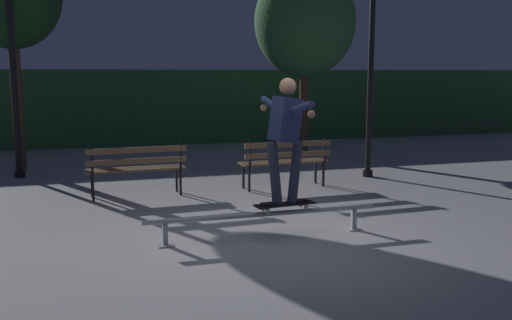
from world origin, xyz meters
TOP-DOWN VIEW (x-y plane):
  - ground_plane at (0.00, 0.00)m, footprint 90.00×90.00m
  - hedge_backdrop at (0.00, 10.20)m, footprint 24.00×1.20m
  - grind_rail at (-0.00, 0.10)m, footprint 2.99×0.18m
  - skateboard at (0.27, 0.10)m, footprint 0.80×0.28m
  - skateboarder at (0.27, 0.10)m, footprint 0.63×1.40m
  - park_bench_leftmost at (-1.31, 2.88)m, footprint 1.62×0.49m
  - park_bench_left_center at (1.27, 2.88)m, footprint 1.62×0.49m
  - tree_far_right at (3.11, 6.73)m, footprint 2.46×2.46m
  - lamp_post_left at (-3.36, 5.38)m, footprint 0.32×0.32m
  - lamp_post_right at (3.22, 3.52)m, footprint 0.32×0.32m

SIDE VIEW (x-z plane):
  - ground_plane at x=0.00m, z-range 0.00..0.00m
  - grind_rail at x=0.00m, z-range 0.09..0.42m
  - skateboard at x=0.27m, z-range 0.35..0.44m
  - park_bench_leftmost at x=-1.31m, z-range 0.10..0.98m
  - park_bench_left_center at x=1.27m, z-range 0.10..0.98m
  - hedge_backdrop at x=0.00m, z-range 0.00..2.12m
  - skateboarder at x=0.27m, z-range 0.55..2.11m
  - lamp_post_left at x=-3.36m, z-range 0.53..4.43m
  - lamp_post_right at x=3.22m, z-range 0.53..4.43m
  - tree_far_right at x=3.11m, z-range 0.94..5.56m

